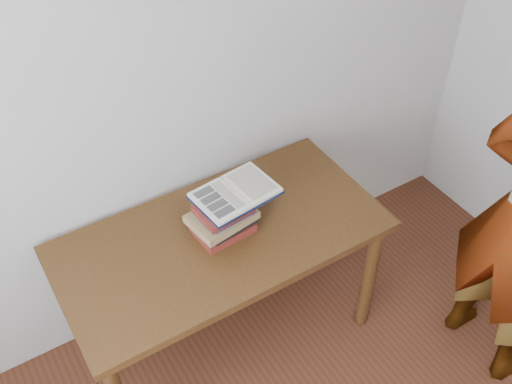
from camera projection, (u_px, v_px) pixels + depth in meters
desk at (222, 251)px, 2.50m from camera, size 1.34×0.67×0.72m
book_stack at (224, 219)px, 2.39m from camera, size 0.28×0.22×0.16m
open_book at (235, 193)px, 2.37m from camera, size 0.35×0.26×0.03m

